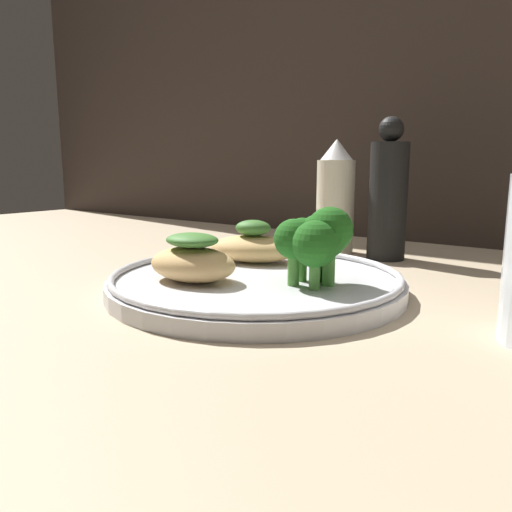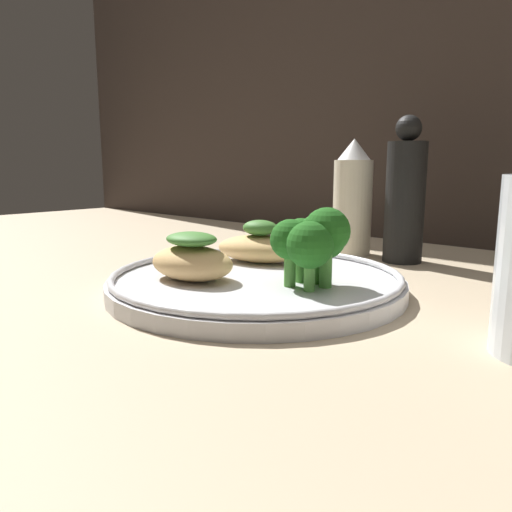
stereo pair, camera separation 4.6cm
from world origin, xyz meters
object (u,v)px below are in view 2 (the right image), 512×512
Objects in this scene: sauce_bottle at (352,200)px; pepper_grinder at (405,197)px; broccoli_bunch at (313,239)px; plate at (256,282)px.

pepper_grinder is (7.16, 0.00, 0.74)cm from sauce_bottle.
pepper_grinder is at bearing 96.66° from broccoli_bunch.
plate is 7.41cm from broccoli_bunch.
broccoli_bunch is at bearing -66.12° from sauce_bottle.
pepper_grinder reaches higher than broccoli_bunch.
broccoli_bunch is at bearing 6.59° from plate.
plate is 23.89cm from pepper_grinder.
broccoli_bunch is 0.39× the size of pepper_grinder.
pepper_grinder is (3.30, 22.65, 6.84)cm from plate.
plate is 1.57× the size of pepper_grinder.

